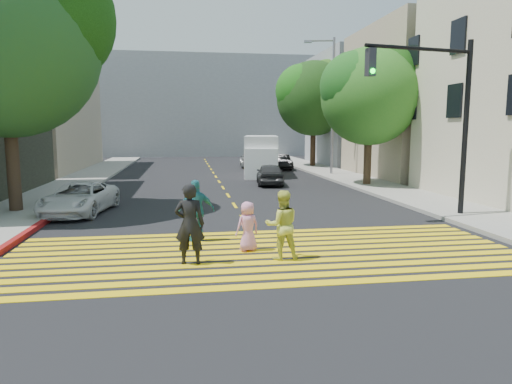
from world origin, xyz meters
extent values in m
plane|color=black|center=(0.00, 0.00, 0.00)|extent=(120.00, 120.00, 0.00)
cube|color=gray|center=(-8.50, 22.00, 0.07)|extent=(3.00, 40.00, 0.15)
cube|color=gray|center=(8.50, 15.00, 0.07)|extent=(3.00, 60.00, 0.15)
cube|color=maroon|center=(-6.90, 6.00, 0.08)|extent=(0.20, 8.00, 0.16)
cube|color=yellow|center=(0.00, -1.20, 0.01)|extent=(13.40, 0.35, 0.01)
cube|color=yellow|center=(0.00, -0.65, 0.01)|extent=(13.40, 0.35, 0.01)
cube|color=yellow|center=(0.00, -0.10, 0.01)|extent=(13.40, 0.35, 0.01)
cube|color=yellow|center=(0.00, 0.45, 0.01)|extent=(13.40, 0.35, 0.01)
cube|color=yellow|center=(0.00, 1.00, 0.01)|extent=(13.40, 0.35, 0.01)
cube|color=yellow|center=(0.00, 1.55, 0.01)|extent=(13.40, 0.35, 0.01)
cube|color=yellow|center=(0.00, 2.10, 0.01)|extent=(13.40, 0.35, 0.01)
cube|color=yellow|center=(0.00, 2.65, 0.01)|extent=(13.40, 0.35, 0.01)
cube|color=yellow|center=(0.00, 3.20, 0.01)|extent=(13.40, 0.35, 0.01)
cube|color=yellow|center=(0.00, 3.75, 0.01)|extent=(13.40, 0.35, 0.01)
cube|color=yellow|center=(0.00, 6.00, 0.01)|extent=(0.12, 1.40, 0.01)
cube|color=yellow|center=(0.00, 9.00, 0.01)|extent=(0.12, 1.40, 0.01)
cube|color=yellow|center=(0.00, 12.00, 0.01)|extent=(0.12, 1.40, 0.01)
cube|color=yellow|center=(0.00, 15.00, 0.01)|extent=(0.12, 1.40, 0.01)
cube|color=yellow|center=(0.00, 18.00, 0.01)|extent=(0.12, 1.40, 0.01)
cube|color=yellow|center=(0.00, 21.00, 0.01)|extent=(0.12, 1.40, 0.01)
cube|color=yellow|center=(0.00, 24.00, 0.01)|extent=(0.12, 1.40, 0.01)
cube|color=yellow|center=(0.00, 27.00, 0.01)|extent=(0.12, 1.40, 0.01)
cube|color=yellow|center=(0.00, 30.00, 0.01)|extent=(0.12, 1.40, 0.01)
cube|color=yellow|center=(0.00, 33.00, 0.01)|extent=(0.12, 1.40, 0.01)
cube|color=yellow|center=(0.00, 36.00, 0.01)|extent=(0.12, 1.40, 0.01)
cube|color=yellow|center=(0.00, 39.00, 0.01)|extent=(0.12, 1.40, 0.01)
cube|color=tan|center=(-16.00, 28.00, 5.00)|extent=(12.00, 16.00, 10.00)
cube|color=tan|center=(15.00, 19.00, 5.00)|extent=(10.00, 10.00, 10.00)
cube|color=gray|center=(15.00, 30.00, 5.00)|extent=(10.00, 10.00, 10.00)
cube|color=gray|center=(0.00, 48.00, 6.00)|extent=(30.00, 8.00, 12.00)
cylinder|color=#35211B|center=(-8.54, 8.36, 1.80)|extent=(0.51, 0.51, 3.60)
sphere|color=#1E5D26|center=(-8.54, 8.36, 6.37)|extent=(7.36, 7.36, 6.92)
sphere|color=#0F3307|center=(-7.14, 8.60, 7.41)|extent=(5.52, 5.52, 5.19)
cylinder|color=black|center=(8.15, 14.34, 1.44)|extent=(0.44, 0.44, 2.87)
sphere|color=#1A641C|center=(8.15, 14.34, 5.04)|extent=(5.63, 5.63, 5.41)
sphere|color=black|center=(9.24, 14.59, 5.85)|extent=(4.22, 4.22, 4.06)
sphere|color=#15531B|center=(7.20, 14.19, 5.58)|extent=(3.94, 3.94, 3.79)
cylinder|color=#361C15|center=(8.77, 27.78, 1.65)|extent=(0.47, 0.47, 3.30)
sphere|color=black|center=(8.77, 27.78, 5.81)|extent=(6.42, 6.42, 6.28)
sphere|color=black|center=(10.03, 28.06, 6.75)|extent=(4.81, 4.81, 4.71)
sphere|color=#214A10|center=(7.67, 27.59, 6.43)|extent=(4.49, 4.49, 4.39)
imported|color=black|center=(-1.98, 0.65, 0.99)|extent=(0.77, 0.55, 1.97)
imported|color=#CED34B|center=(0.30, 0.72, 0.87)|extent=(0.86, 0.67, 1.75)
imported|color=pink|center=(-0.44, 1.62, 0.67)|extent=(0.76, 0.62, 1.34)
imported|color=teal|center=(-1.76, 2.92, 0.90)|extent=(1.10, 0.57, 1.80)
imported|color=silver|center=(-6.12, 8.04, 0.60)|extent=(2.64, 4.60, 1.21)
imported|color=#272728|center=(2.84, 16.00, 0.64)|extent=(1.95, 3.89, 1.27)
imported|color=#B6B6B6|center=(3.49, 28.59, 0.64)|extent=(2.18, 4.58, 1.29)
imported|color=black|center=(5.59, 25.86, 0.61)|extent=(1.30, 3.69, 1.21)
cube|color=silver|center=(3.26, 21.65, 1.39)|extent=(3.11, 5.84, 2.77)
cube|color=white|center=(2.86, 19.24, 1.00)|extent=(2.30, 1.66, 2.00)
cylinder|color=black|center=(2.06, 19.82, 0.39)|extent=(0.40, 0.81, 0.78)
cylinder|color=black|center=(3.81, 19.53, 0.39)|extent=(0.40, 0.81, 0.78)
cylinder|color=black|center=(2.72, 23.76, 0.39)|extent=(0.40, 0.81, 0.78)
cylinder|color=#2A2727|center=(4.47, 23.47, 0.39)|extent=(0.40, 0.81, 0.78)
cylinder|color=black|center=(8.01, 5.11, 3.19)|extent=(0.22, 0.22, 6.38)
cylinder|color=black|center=(5.92, 4.76, 5.95)|extent=(4.21, 0.83, 0.13)
cube|color=#2A2B32|center=(4.03, 4.44, 5.42)|extent=(0.32, 0.32, 0.89)
sphere|color=#01FF1A|center=(4.05, 4.30, 5.12)|extent=(0.20, 0.20, 0.17)
cylinder|color=gray|center=(8.09, 20.60, 4.70)|extent=(0.20, 0.20, 9.41)
cylinder|color=gray|center=(7.17, 20.80, 9.20)|extent=(1.86, 0.53, 0.13)
cube|color=gray|center=(6.36, 20.98, 9.15)|extent=(0.56, 0.34, 0.16)
camera|label=1|loc=(-2.04, -10.19, 3.24)|focal=32.00mm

